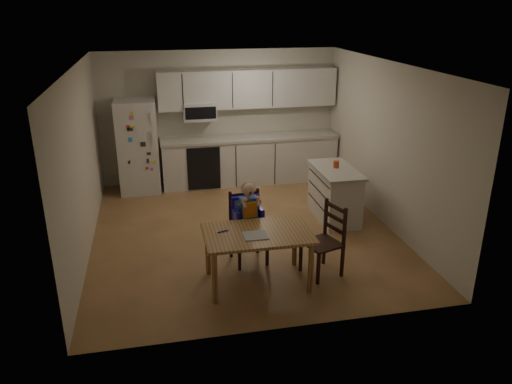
{
  "coord_description": "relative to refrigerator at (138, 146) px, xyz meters",
  "views": [
    {
      "loc": [
        -1.24,
        -6.87,
        3.31
      ],
      "look_at": [
        0.0,
        -0.92,
        0.99
      ],
      "focal_mm": 35.0,
      "sensor_mm": 36.0,
      "label": 1
    }
  ],
  "objects": [
    {
      "name": "room",
      "position": [
        1.55,
        -1.67,
        0.4
      ],
      "size": [
        4.52,
        5.01,
        2.51
      ],
      "color": "olive",
      "rests_on": "ground"
    },
    {
      "name": "refrigerator",
      "position": [
        0.0,
        0.0,
        0.0
      ],
      "size": [
        0.72,
        0.7,
        1.7
      ],
      "primitive_type": "cube",
      "color": "silver",
      "rests_on": "ground"
    },
    {
      "name": "kitchen_run",
      "position": [
        2.05,
        0.09,
        0.03
      ],
      "size": [
        3.37,
        0.62,
        2.15
      ],
      "color": "silver",
      "rests_on": "ground"
    },
    {
      "name": "kitchen_island",
      "position": [
        3.08,
        -1.95,
        -0.42
      ],
      "size": [
        0.6,
        1.15,
        0.85
      ],
      "color": "silver",
      "rests_on": "ground"
    },
    {
      "name": "red_cup",
      "position": [
        3.1,
        -1.9,
        0.05
      ],
      "size": [
        0.09,
        0.09,
        0.11
      ],
      "primitive_type": "cylinder",
      "color": "#CB4218",
      "rests_on": "kitchen_island"
    },
    {
      "name": "dining_table",
      "position": [
        1.45,
        -3.67,
        -0.25
      ],
      "size": [
        1.3,
        0.84,
        0.7
      ],
      "color": "brown",
      "rests_on": "ground"
    },
    {
      "name": "napkin",
      "position": [
        1.4,
        -3.76,
        -0.15
      ],
      "size": [
        0.29,
        0.25,
        0.01
      ],
      "primitive_type": "cube",
      "color": "#A8A8AC",
      "rests_on": "dining_table"
    },
    {
      "name": "toddler_spoon",
      "position": [
        1.03,
        -3.58,
        -0.14
      ],
      "size": [
        0.12,
        0.06,
        0.02
      ],
      "primitive_type": "cylinder",
      "rotation": [
        0.0,
        1.57,
        0.35
      ],
      "color": "#1F15B6",
      "rests_on": "dining_table"
    },
    {
      "name": "chair_booster",
      "position": [
        1.44,
        -3.05,
        -0.16
      ],
      "size": [
        0.48,
        0.48,
        1.14
      ],
      "rotation": [
        0.0,
        0.0,
        0.13
      ],
      "color": "black",
      "rests_on": "ground"
    },
    {
      "name": "chair_side",
      "position": [
        2.39,
        -3.59,
        -0.31
      ],
      "size": [
        0.53,
        0.53,
        0.95
      ],
      "rotation": [
        0.0,
        0.0,
        -1.25
      ],
      "color": "black",
      "rests_on": "ground"
    }
  ]
}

